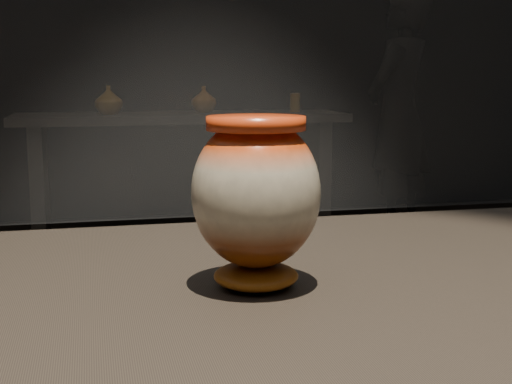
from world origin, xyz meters
TOP-DOWN VIEW (x-y plane):
  - main_vase at (0.07, 0.03)m, footprint 0.16×0.16m
  - back_shelf at (0.45, 3.64)m, footprint 2.00×0.60m
  - back_vase_left at (0.01, 3.61)m, footprint 0.21×0.21m
  - back_vase_mid at (0.60, 3.70)m, footprint 0.18×0.18m
  - back_vase_right at (1.17, 3.62)m, footprint 0.06×0.06m
  - visitor at (1.99, 3.89)m, footprint 0.75×0.73m

SIDE VIEW (x-z plane):
  - back_shelf at x=0.45m, z-range 0.19..1.09m
  - visitor at x=1.99m, z-range 0.00..1.73m
  - back_vase_right at x=1.17m, z-range 0.90..1.02m
  - back_vase_mid at x=0.60m, z-range 0.90..1.06m
  - back_vase_left at x=0.01m, z-range 0.90..1.07m
  - main_vase at x=0.07m, z-range 0.91..1.10m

